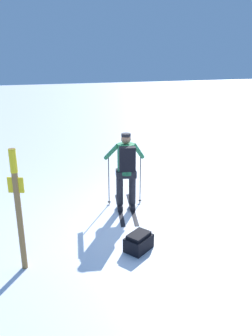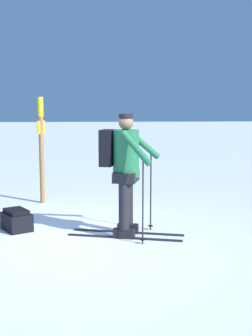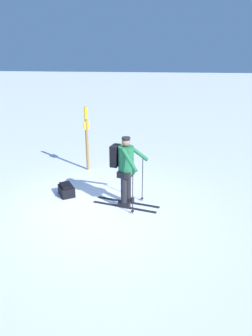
% 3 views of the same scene
% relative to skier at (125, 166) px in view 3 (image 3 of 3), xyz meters
% --- Properties ---
extents(ground_plane, '(80.00, 80.00, 0.00)m').
position_rel_skier_xyz_m(ground_plane, '(0.55, 0.17, -1.01)').
color(ground_plane, white).
extents(skier, '(1.67, 0.95, 1.72)m').
position_rel_skier_xyz_m(skier, '(0.00, 0.00, 0.00)').
color(skier, black).
rests_on(skier, ground_plane).
extents(dropped_backpack, '(0.53, 0.58, 0.32)m').
position_rel_skier_xyz_m(dropped_backpack, '(1.57, -0.38, -0.86)').
color(dropped_backpack, black).
rests_on(dropped_backpack, ground_plane).
extents(trail_marker, '(0.13, 0.23, 1.98)m').
position_rel_skier_xyz_m(trail_marker, '(1.40, -2.29, 0.15)').
color(trail_marker, olive).
rests_on(trail_marker, ground_plane).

